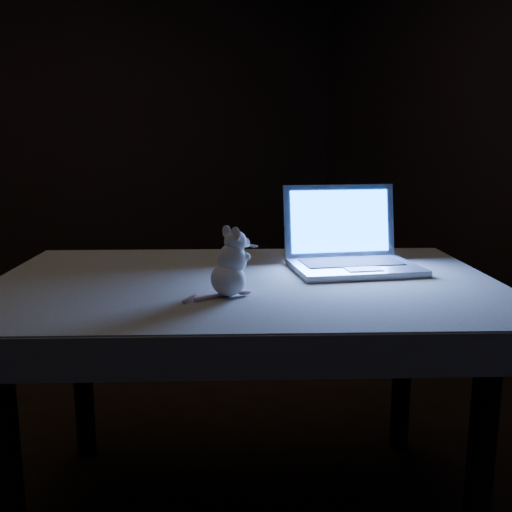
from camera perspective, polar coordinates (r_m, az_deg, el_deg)
name	(u,v)px	position (r m, az deg, el deg)	size (l,w,h in m)	color
floor	(178,458)	(2.32, -7.78, -19.39)	(5.00, 5.00, 0.00)	black
back_wall	(65,126)	(4.45, -18.56, 12.18)	(4.50, 0.04, 2.60)	black
table	(245,398)	(1.87, -1.08, -14.04)	(1.42, 0.91, 0.76)	black
tablecloth	(277,296)	(1.75, 2.11, -4.00)	(1.53, 1.02, 0.10)	#BDB7A1
laptop	(356,230)	(1.86, 9.96, 2.62)	(0.40, 0.35, 0.27)	#ABABB0
plush_mouse	(228,262)	(1.53, -2.82, -0.59)	(0.14, 0.14, 0.19)	white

